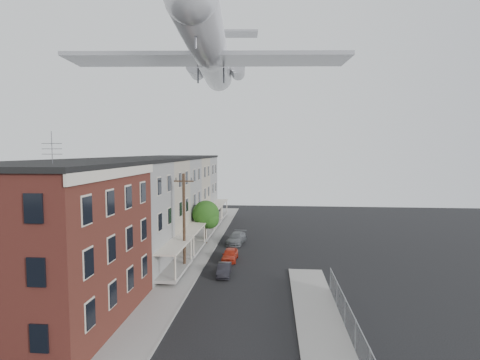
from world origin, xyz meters
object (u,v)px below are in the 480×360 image
(airplane, at_px, (210,53))
(car_near, at_px, (230,255))
(car_mid, at_px, (224,270))
(car_far, at_px, (237,238))
(utility_pole, at_px, (184,221))
(street_tree, at_px, (207,215))

(airplane, bearing_deg, car_near, -45.21)
(car_mid, relative_size, car_far, 0.73)
(car_near, bearing_deg, utility_pole, -136.08)
(car_mid, relative_size, airplane, 0.10)
(car_near, distance_m, airplane, 20.70)
(car_mid, bearing_deg, utility_pole, 163.38)
(car_far, height_order, airplane, airplane)
(car_near, xyz_separation_m, car_far, (-0.00, 7.00, 0.03))
(street_tree, xyz_separation_m, car_far, (3.47, 0.59, -2.81))
(street_tree, distance_m, car_near, 7.82)
(utility_pole, distance_m, car_mid, 5.71)
(street_tree, xyz_separation_m, airplane, (1.24, -4.15, 17.62))
(utility_pole, distance_m, car_near, 6.58)
(utility_pole, bearing_deg, car_far, 70.13)
(street_tree, xyz_separation_m, car_mid, (3.47, -10.91, -2.92))
(car_mid, bearing_deg, street_tree, 105.54)
(car_mid, height_order, car_far, car_far)
(street_tree, height_order, car_far, street_tree)
(street_tree, relative_size, car_near, 1.44)
(utility_pole, xyz_separation_m, car_mid, (3.80, -0.98, -4.14))
(street_tree, bearing_deg, utility_pole, -91.89)
(airplane, bearing_deg, utility_pole, -105.17)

